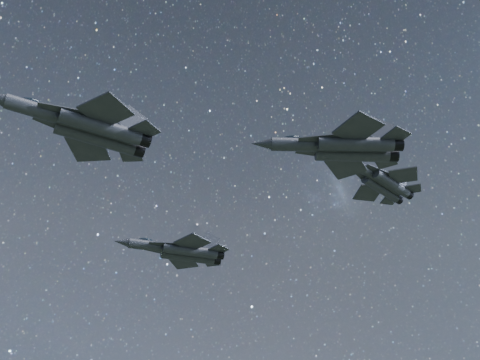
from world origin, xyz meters
name	(u,v)px	position (x,y,z in m)	size (l,w,h in m)	color
jet_lead	(85,126)	(-21.19, -2.09, 159.85)	(20.25, 14.04, 5.09)	#2C2F38
jet_left	(180,251)	(-4.72, 19.18, 156.75)	(17.12, 12.16, 4.35)	#2C2F38
jet_right	(341,147)	(6.52, -12.08, 156.06)	(17.53, 11.86, 4.41)	#2C2F38
jet_slot	(381,181)	(18.61, -1.02, 161.27)	(14.98, 9.82, 3.86)	#2C2F38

